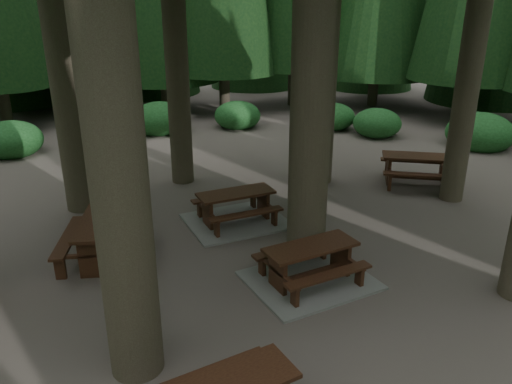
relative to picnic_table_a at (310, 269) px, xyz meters
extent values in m
plane|color=#584E47|center=(-0.42, 1.26, -0.26)|extent=(80.00, 80.00, 0.00)
cube|color=gray|center=(0.00, 0.00, -0.24)|extent=(2.71, 2.43, 0.05)
cube|color=#351710|center=(0.00, 0.00, 0.48)|extent=(1.91, 1.15, 0.06)
cube|color=#351710|center=(-0.16, 0.57, 0.18)|extent=(1.79, 0.72, 0.05)
cube|color=#351710|center=(0.16, -0.57, 0.18)|extent=(1.79, 0.72, 0.05)
cube|color=#351710|center=(-0.69, -0.19, 0.10)|extent=(0.22, 0.55, 0.71)
cube|color=#351710|center=(-0.69, -0.19, 0.15)|extent=(0.47, 1.41, 0.06)
cube|color=#351710|center=(0.69, 0.19, 0.10)|extent=(0.22, 0.55, 0.71)
cube|color=#351710|center=(0.69, 0.19, 0.15)|extent=(0.47, 1.41, 0.06)
cube|color=#351710|center=(0.00, 0.00, -0.08)|extent=(1.45, 0.48, 0.08)
cube|color=#351710|center=(-3.92, 1.86, 0.57)|extent=(0.99, 2.08, 0.07)
cube|color=#351710|center=(-4.59, 1.93, 0.24)|extent=(0.49, 2.03, 0.06)
cube|color=#351710|center=(-3.26, 1.78, 0.24)|extent=(0.49, 2.03, 0.06)
cube|color=#351710|center=(-4.01, 1.06, 0.14)|extent=(0.62, 0.15, 0.80)
cube|color=#351710|center=(-4.01, 1.06, 0.21)|extent=(1.62, 0.26, 0.07)
cube|color=#351710|center=(-3.84, 2.65, 0.14)|extent=(0.62, 0.15, 0.80)
cube|color=#351710|center=(-3.84, 2.65, 0.21)|extent=(1.62, 0.26, 0.07)
cube|color=#351710|center=(-3.92, 1.86, -0.06)|extent=(0.27, 1.67, 0.09)
cube|color=gray|center=(-0.89, 2.99, -0.24)|extent=(2.68, 2.37, 0.05)
cube|color=#351710|center=(-0.89, 2.99, 0.49)|extent=(1.93, 1.08, 0.06)
cube|color=#351710|center=(-1.02, 3.58, 0.19)|extent=(1.83, 0.64, 0.05)
cube|color=#351710|center=(-0.76, 2.40, 0.19)|extent=(1.83, 0.64, 0.05)
cube|color=#351710|center=(-1.60, 2.83, 0.10)|extent=(0.20, 0.56, 0.73)
cube|color=#351710|center=(-1.60, 2.83, 0.16)|extent=(0.39, 1.45, 0.06)
cube|color=#351710|center=(-0.18, 3.15, 0.10)|extent=(0.20, 0.56, 0.73)
cube|color=#351710|center=(-0.18, 3.15, 0.16)|extent=(0.39, 1.45, 0.06)
cube|color=#351710|center=(-0.89, 2.99, -0.08)|extent=(1.50, 0.41, 0.08)
cube|color=#351710|center=(4.74, 4.53, 0.57)|extent=(2.15, 1.49, 0.07)
cube|color=#351710|center=(5.00, 5.15, 0.24)|extent=(1.95, 1.03, 0.06)
cube|color=#351710|center=(4.48, 3.92, 0.24)|extent=(1.95, 1.03, 0.06)
cube|color=#351710|center=(4.00, 4.84, 0.14)|extent=(0.32, 0.60, 0.80)
cube|color=#351710|center=(4.00, 4.84, 0.21)|extent=(0.70, 1.52, 0.07)
cube|color=#351710|center=(5.48, 4.23, 0.14)|extent=(0.32, 0.60, 0.80)
cube|color=#351710|center=(5.48, 4.23, 0.21)|extent=(0.70, 1.52, 0.07)
cube|color=#351710|center=(4.74, 4.53, -0.06)|extent=(1.57, 0.72, 0.09)
cube|color=#351710|center=(-2.30, -2.62, 0.18)|extent=(1.76, 0.77, 0.05)
ellipsoid|color=#1B501C|center=(9.03, 7.71, 0.14)|extent=(2.42, 2.42, 1.49)
ellipsoid|color=#1B501C|center=(6.02, 9.95, 0.14)|extent=(1.90, 1.90, 1.17)
ellipsoid|color=#1B501C|center=(4.73, 11.43, 0.14)|extent=(1.84, 1.84, 1.13)
ellipsoid|color=#1B501C|center=(0.88, 12.51, 0.14)|extent=(1.95, 1.95, 1.20)
ellipsoid|color=#1B501C|center=(-2.35, 12.47, 0.14)|extent=(2.31, 2.31, 1.42)
ellipsoid|color=#1B501C|center=(-4.51, 11.82, 0.14)|extent=(1.93, 1.93, 1.19)
ellipsoid|color=#1B501C|center=(-7.53, 10.33, 0.14)|extent=(2.15, 2.15, 1.32)
camera|label=1|loc=(-2.79, -7.91, 4.81)|focal=35.00mm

